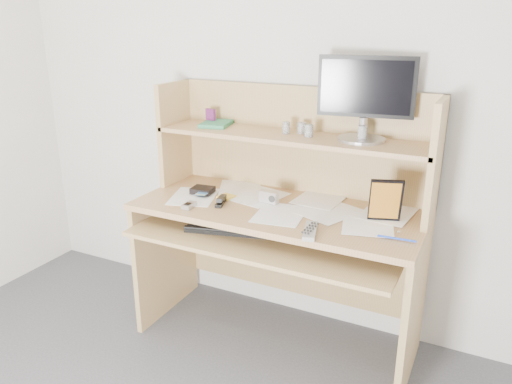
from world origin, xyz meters
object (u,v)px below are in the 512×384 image
at_px(desk, 284,213).
at_px(game_case, 386,200).
at_px(monitor, 365,96).
at_px(keyboard, 228,227).
at_px(tv_remote, 310,231).

distance_m(desk, game_case, 0.54).
bearing_deg(monitor, keyboard, -155.37).
bearing_deg(desk, game_case, -5.22).
height_order(desk, game_case, desk).
bearing_deg(desk, monitor, 18.73).
relative_size(desk, game_case, 6.92).
bearing_deg(game_case, keyboard, 176.05).
bearing_deg(game_case, tv_remote, -152.01).
relative_size(desk, keyboard, 3.29).
bearing_deg(game_case, monitor, 116.58).
height_order(desk, keyboard, desk).
bearing_deg(monitor, desk, -169.36).
xyz_separation_m(keyboard, tv_remote, (0.45, -0.08, 0.10)).
distance_m(desk, keyboard, 0.30).
bearing_deg(desk, tv_remote, -50.73).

